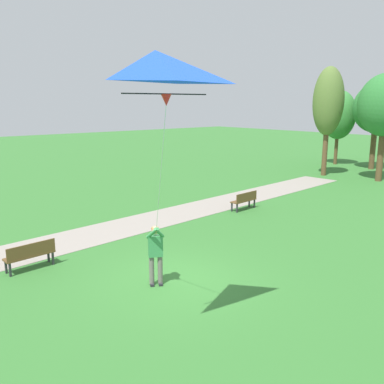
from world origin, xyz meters
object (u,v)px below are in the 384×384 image
object	(u,v)px
tree_behind_path	(339,115)
park_bench_far_walkway	(245,200)
person_kite_flyer	(156,250)
tree_treeline_right	(328,102)
park_bench_near_walkway	(30,254)
tree_treeline_left	(377,108)
flying_kite	(157,81)

from	to	relation	value
tree_behind_path	park_bench_far_walkway	bearing A→B (deg)	-72.61
person_kite_flyer	tree_treeline_right	distance (m)	21.50
park_bench_near_walkway	tree_treeline_left	bearing A→B (deg)	95.88
person_kite_flyer	park_bench_far_walkway	bearing A→B (deg)	116.65
park_bench_far_walkway	tree_treeline_left	distance (m)	17.76
flying_kite	tree_treeline_left	xyz separation A→B (m)	(-8.54, 26.80, -0.74)
park_bench_near_walkway	tree_treeline_right	size ratio (longest dim) A/B	0.20
tree_treeline_right	tree_behind_path	distance (m)	6.29
flying_kite	park_bench_far_walkway	world-z (taller)	flying_kite
flying_kite	tree_treeline_right	xyz separation A→B (m)	(-9.39, 21.37, -0.30)
tree_treeline_left	flying_kite	bearing A→B (deg)	-72.32
tree_behind_path	tree_treeline_left	bearing A→B (deg)	-4.80
flying_kite	park_bench_far_walkway	distance (m)	12.61
person_kite_flyer	park_bench_far_walkway	distance (m)	9.17
park_bench_near_walkway	tree_behind_path	world-z (taller)	tree_behind_path
park_bench_far_walkway	tree_treeline_left	world-z (taller)	tree_treeline_left
person_kite_flyer	park_bench_near_walkway	bearing A→B (deg)	-146.05
park_bench_far_walkway	tree_treeline_left	size ratio (longest dim) A/B	0.23
park_bench_near_walkway	park_bench_far_walkway	world-z (taller)	same
person_kite_flyer	tree_treeline_left	xyz separation A→B (m)	(-6.26, 25.30, 3.66)
flying_kite	park_bench_near_walkway	distance (m)	7.58
person_kite_flyer	tree_treeline_left	bearing A→B (deg)	103.89
tree_treeline_right	tree_behind_path	size ratio (longest dim) A/B	1.23
park_bench_far_walkway	tree_treeline_right	distance (m)	12.93
flying_kite	tree_behind_path	distance (m)	29.58
park_bench_far_walkway	flying_kite	bearing A→B (deg)	-56.58
person_kite_flyer	tree_behind_path	xyz separation A→B (m)	(-9.55, 25.58, 3.08)
tree_treeline_left	tree_treeline_right	size ratio (longest dim) A/B	0.88
tree_treeline_left	tree_behind_path	world-z (taller)	tree_treeline_left
person_kite_flyer	flying_kite	bearing A→B (deg)	-33.36
flying_kite	park_bench_near_walkway	bearing A→B (deg)	-172.06
person_kite_flyer	tree_treeline_left	world-z (taller)	tree_treeline_left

